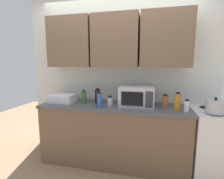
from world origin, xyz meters
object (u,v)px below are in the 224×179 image
microwave (137,96)px  bottle_amber_vinegar (177,102)px  dish_rack (63,98)px  bottle_soy_dark (98,96)px  bottle_clear_tall (110,101)px  bottle_green_oil (84,97)px  bottle_blue_cleaner (99,100)px  bottle_spice_jar (165,101)px  stove_range (222,145)px  kettle (215,107)px  bottle_white_jar (187,106)px

microwave → bottle_amber_vinegar: size_ratio=1.97×
dish_rack → bottle_soy_dark: size_ratio=1.63×
dish_rack → bottle_clear_tall: bottle_clear_tall is taller
microwave → bottle_green_oil: (-0.79, -0.03, -0.05)m
bottle_blue_cleaner → bottle_spice_jar: size_ratio=1.21×
bottle_clear_tall → bottle_soy_dark: (-0.23, 0.12, 0.04)m
bottle_blue_cleaner → bottle_amber_vinegar: (1.02, 0.07, 0.01)m
bottle_blue_cleaner → bottle_green_oil: size_ratio=1.07×
stove_range → bottle_clear_tall: bearing=-178.5°
dish_rack → bottle_blue_cleaner: size_ratio=1.75×
bottle_spice_jar → stove_range: bearing=-5.4°
kettle → bottle_amber_vinegar: bottle_amber_vinegar is taller
microwave → bottle_white_jar: microwave is taller
dish_rack → bottle_green_oil: size_ratio=1.87×
bottle_soy_dark → bottle_white_jar: size_ratio=1.45×
microwave → bottle_amber_vinegar: 0.54m
bottle_blue_cleaner → dish_rack: bearing=165.0°
bottle_amber_vinegar → bottle_spice_jar: bearing=130.7°
bottle_blue_cleaner → bottle_soy_dark: size_ratio=0.94×
microwave → kettle: bearing=-10.3°
stove_range → kettle: bearing=-140.5°
microwave → bottle_clear_tall: microwave is taller
dish_rack → bottle_blue_cleaner: (0.66, -0.18, 0.04)m
bottle_amber_vinegar → bottle_white_jar: size_ratio=1.52×
stove_range → bottle_soy_dark: 1.81m
stove_range → bottle_green_oil: bottle_green_oil is taller
stove_range → bottle_soy_dark: bearing=177.3°
microwave → bottle_spice_jar: microwave is taller
bottle_green_oil → bottle_white_jar: size_ratio=1.27×
kettle → bottle_green_oil: (-1.74, 0.14, 0.00)m
bottle_green_oil → bottle_soy_dark: bearing=22.2°
stove_range → bottle_clear_tall: size_ratio=6.33×
dish_rack → bottle_white_jar: 1.80m
bottle_soy_dark → bottle_white_jar: bottle_soy_dark is taller
stove_range → bottle_amber_vinegar: (-0.59, -0.09, 0.56)m
stove_range → bottle_clear_tall: (-1.49, -0.04, 0.52)m
dish_rack → bottle_green_oil: bottle_green_oil is taller
stove_range → bottle_soy_dark: size_ratio=3.92×
kettle → bottle_spice_jar: (-0.56, 0.21, -0.01)m
microwave → bottle_white_jar: size_ratio=3.00×
bottle_blue_cleaner → stove_range: bearing=5.5°
microwave → dish_rack: 1.16m
microwave → bottle_amber_vinegar: bearing=-13.2°
kettle → bottle_green_oil: 1.75m
stove_range → kettle: (-0.17, -0.14, 0.54)m
bottle_clear_tall → bottle_green_oil: bottle_green_oil is taller
bottle_blue_cleaner → bottle_white_jar: (1.13, 0.04, -0.03)m
stove_range → bottle_amber_vinegar: bottle_amber_vinegar is taller
dish_rack → bottle_amber_vinegar: (1.69, -0.11, 0.06)m
bottle_clear_tall → bottle_amber_vinegar: size_ratio=0.59×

